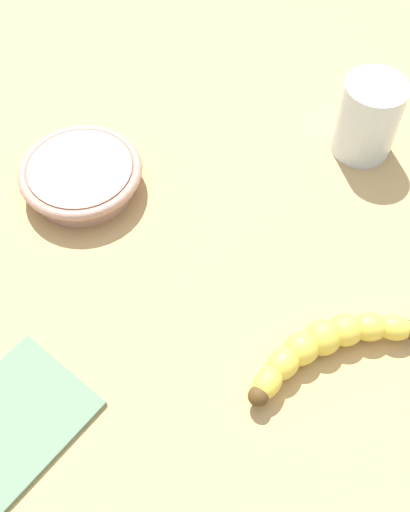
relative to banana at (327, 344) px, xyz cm
name	(u,v)px	position (x,y,z in cm)	size (l,w,h in cm)	color
wooden_tabletop	(202,249)	(11.96, 13.78, -3.30)	(120.00, 120.00, 3.00)	tan
banana	(327,344)	(0.00, 0.00, 0.00)	(11.27, 16.69, 3.61)	yellow
smoothie_glass	(368,119)	(28.66, -3.90, 2.99)	(7.38, 7.38, 9.86)	silver
ceramic_bowl	(82,176)	(17.87, 28.71, 0.40)	(14.30, 14.30, 3.63)	tan
folded_napkin	(16,418)	(-10.50, 28.38, -1.50)	(12.82, 11.03, 0.60)	slate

